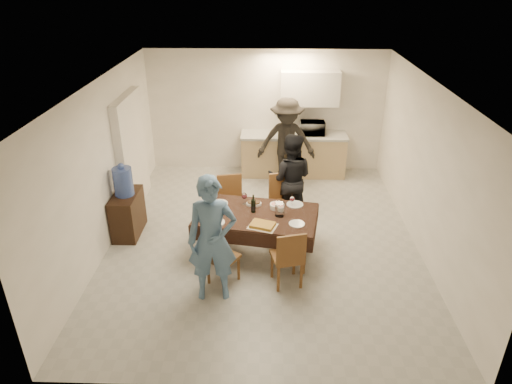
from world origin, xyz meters
TOP-DOWN VIEW (x-y plane):
  - floor at (0.00, 0.00)m, footprint 5.00×6.00m
  - ceiling at (0.00, 0.00)m, footprint 5.00×6.00m
  - wall_back at (0.00, 3.00)m, footprint 5.00×0.02m
  - wall_front at (0.00, -3.00)m, footprint 5.00×0.02m
  - wall_left at (-2.50, 0.00)m, footprint 0.02×6.00m
  - wall_right at (2.50, 0.00)m, footprint 0.02×6.00m
  - stub_partition at (-2.42, 1.20)m, footprint 0.15×1.40m
  - kitchen_base_cabinet at (0.60, 2.68)m, footprint 2.20×0.60m
  - kitchen_worktop at (0.60, 2.68)m, footprint 2.24×0.64m
  - upper_cabinet at (0.90, 2.82)m, footprint 1.20×0.34m
  - dining_table at (-0.10, -0.40)m, footprint 1.96×1.34m
  - chair_near_left at (-0.55, -1.23)m, footprint 0.52×0.55m
  - chair_near_right at (0.35, -1.24)m, footprint 0.51×0.51m
  - chair_far_left at (-0.55, 0.26)m, footprint 0.50×0.51m
  - chair_far_right at (0.35, 0.26)m, footprint 0.54×0.55m
  - console at (-2.28, 0.13)m, footprint 0.40×0.79m
  - water_jug at (-2.28, 0.13)m, footprint 0.31×0.31m
  - wine_bottle at (-0.15, -0.35)m, footprint 0.07×0.07m
  - water_pitcher at (0.25, -0.45)m, footprint 0.14×0.14m
  - savoury_tart at (0.00, -0.78)m, footprint 0.47×0.41m
  - salad_bowl at (0.20, -0.22)m, footprint 0.19×0.19m
  - mushroom_dish at (-0.15, -0.12)m, footprint 0.22×0.22m
  - wine_glass_a at (-0.65, -0.65)m, footprint 0.08×0.08m
  - wine_glass_b at (0.45, -0.15)m, footprint 0.08×0.08m
  - wine_glass_c at (-0.30, -0.10)m, footprint 0.09×0.09m
  - plate_near_left at (-0.70, -0.70)m, footprint 0.29×0.29m
  - plate_near_right at (0.50, -0.70)m, footprint 0.24×0.24m
  - plate_far_left at (-0.70, -0.10)m, footprint 0.27×0.27m
  - plate_far_right at (0.50, -0.10)m, footprint 0.26×0.26m
  - microwave at (0.99, 2.68)m, footprint 0.51×0.34m
  - person_near at (-0.65, -1.45)m, footprint 0.70×0.50m
  - person_far at (0.45, 0.65)m, footprint 0.86×0.71m
  - person_kitchen at (0.43, 2.23)m, footprint 1.17×0.67m

SIDE VIEW (x-z plane):
  - floor at x=0.00m, z-range -0.01..0.01m
  - console at x=-2.28m, z-range 0.00..0.73m
  - kitchen_base_cabinet at x=0.60m, z-range 0.00..0.86m
  - chair_near_left at x=-0.55m, z-range 0.29..0.74m
  - chair_near_right at x=0.35m, z-range 0.31..0.80m
  - chair_far_left at x=-0.55m, z-range 0.32..0.82m
  - chair_far_right at x=0.35m, z-range 0.33..0.86m
  - dining_table at x=-0.10m, z-range 0.32..1.03m
  - plate_near_right at x=0.50m, z-range 0.71..0.72m
  - plate_far_right at x=0.50m, z-range 0.71..0.72m
  - plate_far_left at x=-0.70m, z-range 0.71..0.72m
  - plate_near_left at x=-0.70m, z-range 0.71..0.73m
  - mushroom_dish at x=-0.15m, z-range 0.71..0.75m
  - savoury_tart at x=0.00m, z-range 0.71..0.76m
  - salad_bowl at x=0.20m, z-range 0.71..0.79m
  - wine_glass_a at x=-0.65m, z-range 0.71..0.88m
  - wine_glass_b at x=0.45m, z-range 0.71..0.89m
  - wine_glass_c at x=-0.30m, z-range 0.71..0.91m
  - person_far at x=0.45m, z-range 0.00..1.63m
  - water_pitcher at x=0.25m, z-range 0.71..0.93m
  - wine_bottle at x=-0.15m, z-range 0.71..1.00m
  - kitchen_worktop at x=0.60m, z-range 0.86..0.91m
  - person_near at x=-0.65m, z-range 0.00..1.79m
  - person_kitchen at x=0.43m, z-range 0.00..1.80m
  - water_jug at x=-2.28m, z-range 0.73..1.20m
  - microwave at x=0.99m, z-range 0.91..1.19m
  - stub_partition at x=-2.42m, z-range 0.00..2.10m
  - wall_back at x=0.00m, z-range 0.00..2.60m
  - wall_front at x=0.00m, z-range 0.00..2.60m
  - wall_left at x=-2.50m, z-range 0.00..2.60m
  - wall_right at x=2.50m, z-range 0.00..2.60m
  - upper_cabinet at x=0.90m, z-range 1.50..2.20m
  - ceiling at x=0.00m, z-range 2.59..2.61m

